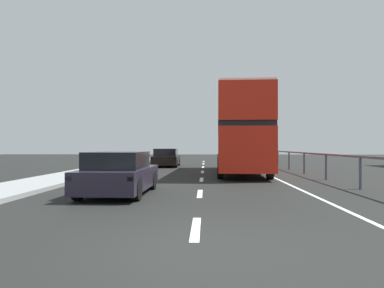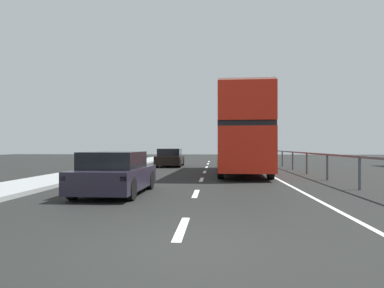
# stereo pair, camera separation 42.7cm
# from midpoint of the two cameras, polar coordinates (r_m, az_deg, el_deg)

# --- Properties ---
(ground_plane) EXTENTS (74.16, 120.00, 0.10)m
(ground_plane) POSITION_cam_midpoint_polar(r_m,az_deg,el_deg) (5.49, -0.53, -16.64)
(ground_plane) COLOR black
(lane_paint_markings) EXTENTS (3.56, 46.00, 0.01)m
(lane_paint_markings) POSITION_cam_midpoint_polar(r_m,az_deg,el_deg) (14.20, 11.11, -6.36)
(lane_paint_markings) COLOR silver
(lane_paint_markings) RESTS_ON ground
(bridge_side_railing) EXTENTS (0.10, 42.00, 1.16)m
(bridge_side_railing) POSITION_cam_midpoint_polar(r_m,az_deg,el_deg) (15.16, 23.50, -2.42)
(bridge_side_railing) COLOR #48515A
(bridge_side_railing) RESTS_ON ground
(double_decker_bus_red) EXTENTS (2.81, 10.37, 4.34)m
(double_decker_bus_red) POSITION_cam_midpoint_polar(r_m,az_deg,el_deg) (20.00, 8.63, 2.03)
(double_decker_bus_red) COLOR red
(double_decker_bus_red) RESTS_ON ground
(hatchback_car_near) EXTENTS (1.89, 4.03, 1.32)m
(hatchback_car_near) POSITION_cam_midpoint_polar(r_m,az_deg,el_deg) (11.32, -11.10, -4.66)
(hatchback_car_near) COLOR #221E2B
(hatchback_car_near) RESTS_ON ground
(sedan_car_ahead) EXTENTS (1.87, 4.27, 1.32)m
(sedan_car_ahead) POSITION_cam_midpoint_polar(r_m,az_deg,el_deg) (26.28, -3.05, -2.22)
(sedan_car_ahead) COLOR black
(sedan_car_ahead) RESTS_ON ground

